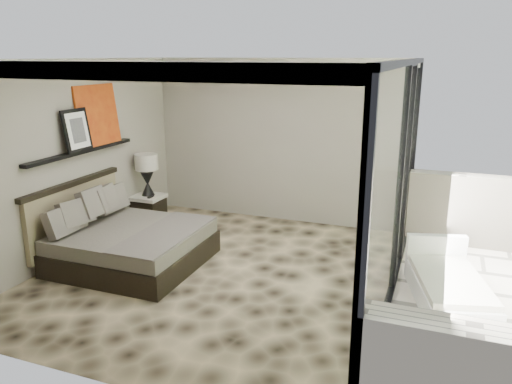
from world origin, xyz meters
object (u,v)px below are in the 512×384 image
(bed, at_px, (126,241))
(nightstand, at_px, (149,210))
(table_lamp, at_px, (147,169))
(lounger, at_px, (448,286))

(bed, height_order, nightstand, bed)
(nightstand, relative_size, table_lamp, 0.70)
(bed, height_order, lounger, bed)
(table_lamp, bearing_deg, bed, -68.13)
(nightstand, height_order, table_lamp, table_lamp)
(bed, relative_size, table_lamp, 2.70)
(nightstand, bearing_deg, table_lamp, 124.36)
(table_lamp, relative_size, lounger, 0.43)
(nightstand, bearing_deg, bed, -52.79)
(bed, relative_size, lounger, 1.17)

